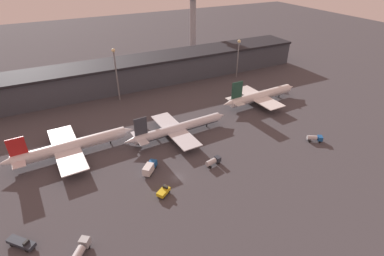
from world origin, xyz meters
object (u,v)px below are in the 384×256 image
at_px(service_vehicle_0, 213,161).
at_px(service_vehicle_4, 150,168).
at_px(service_vehicle_3, 315,138).
at_px(service_vehicle_5, 164,192).
at_px(control_tower, 193,15).
at_px(airplane_2, 260,96).
at_px(airplane_1, 178,128).
at_px(service_vehicle_2, 21,243).
at_px(service_vehicle_1, 80,251).
at_px(airplane_0, 71,146).

relative_size(service_vehicle_0, service_vehicle_4, 0.88).
xyz_separation_m(service_vehicle_3, service_vehicle_5, (-65.23, -1.16, -0.24)).
bearing_deg(control_tower, airplane_2, -97.21).
xyz_separation_m(service_vehicle_4, service_vehicle_5, (0.07, -12.37, -0.65)).
xyz_separation_m(airplane_1, service_vehicle_2, (-58.19, -30.99, -2.03)).
bearing_deg(airplane_1, service_vehicle_5, -124.92).
bearing_deg(service_vehicle_3, service_vehicle_4, -158.45).
xyz_separation_m(service_vehicle_1, service_vehicle_3, (91.87, 11.95, -0.23)).
bearing_deg(airplane_1, service_vehicle_0, -86.24).
distance_m(airplane_0, airplane_1, 41.22).
xyz_separation_m(airplane_2, service_vehicle_4, (-67.54, -26.92, -1.88)).
bearing_deg(service_vehicle_0, service_vehicle_1, -172.36).
bearing_deg(airplane_0, service_vehicle_1, -98.44).
bearing_deg(service_vehicle_3, airplane_0, -169.99).
xyz_separation_m(airplane_0, service_vehicle_1, (-4.25, -46.06, -1.89)).
bearing_deg(service_vehicle_5, control_tower, 25.14).
height_order(airplane_1, control_tower, control_tower).
distance_m(airplane_0, service_vehicle_5, 41.85).
xyz_separation_m(airplane_2, service_vehicle_3, (-2.24, -38.12, -2.29)).
height_order(airplane_2, service_vehicle_5, airplane_2).
bearing_deg(service_vehicle_2, airplane_2, 67.41).
distance_m(airplane_2, service_vehicle_0, 56.84).
bearing_deg(airplane_0, service_vehicle_3, -24.45).
bearing_deg(service_vehicle_4, service_vehicle_5, -136.66).
distance_m(service_vehicle_1, service_vehicle_4, 35.23).
bearing_deg(service_vehicle_0, service_vehicle_2, 175.02).
bearing_deg(airplane_2, service_vehicle_1, -155.16).
xyz_separation_m(airplane_2, service_vehicle_2, (-107.19, -40.43, -2.57)).
relative_size(service_vehicle_1, service_vehicle_5, 1.40).
xyz_separation_m(service_vehicle_1, control_tower, (106.51, 148.06, 23.51)).
height_order(service_vehicle_2, service_vehicle_4, service_vehicle_4).
distance_m(airplane_2, service_vehicle_4, 72.74).
height_order(service_vehicle_1, service_vehicle_2, service_vehicle_1).
distance_m(service_vehicle_0, service_vehicle_1, 50.89).
xyz_separation_m(service_vehicle_0, service_vehicle_5, (-21.35, -6.14, -0.30)).
relative_size(airplane_1, control_tower, 1.06).
bearing_deg(service_vehicle_3, service_vehicle_5, -147.69).
xyz_separation_m(service_vehicle_2, service_vehicle_5, (39.72, 1.14, 0.04)).
relative_size(service_vehicle_3, service_vehicle_5, 1.20).
height_order(service_vehicle_0, service_vehicle_3, service_vehicle_0).
height_order(airplane_0, service_vehicle_2, airplane_0).
bearing_deg(airplane_1, airplane_0, 169.25).
relative_size(service_vehicle_1, service_vehicle_4, 1.01).
xyz_separation_m(service_vehicle_0, service_vehicle_1, (-47.99, -16.93, 0.17)).
xyz_separation_m(service_vehicle_0, control_tower, (58.52, 131.13, 23.68)).
bearing_deg(airplane_0, service_vehicle_0, -36.84).
bearing_deg(service_vehicle_0, service_vehicle_3, -18.26).
height_order(service_vehicle_3, service_vehicle_4, service_vehicle_4).
bearing_deg(service_vehicle_0, airplane_1, 85.15).
bearing_deg(service_vehicle_2, service_vehicle_5, 48.40).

